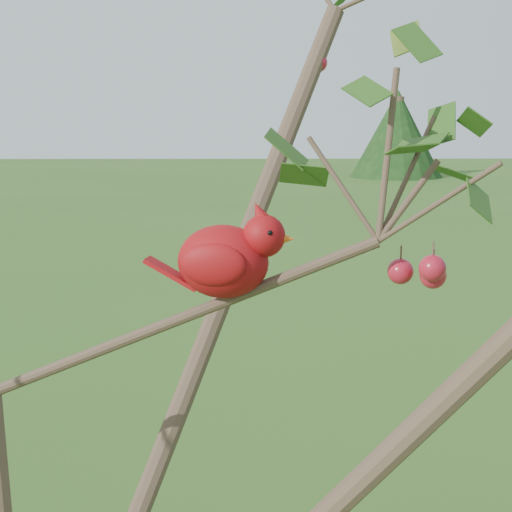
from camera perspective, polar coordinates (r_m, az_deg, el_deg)
The scene contains 3 objects.
crabapple_tree at distance 1.14m, azimuth -17.58°, elevation -3.57°, with size 2.35×2.05×2.95m.
cardinal at distance 1.17m, azimuth -2.04°, elevation -0.13°, with size 0.23×0.13×0.16m.
distant_trees at distance 25.39m, azimuth -10.35°, elevation 8.10°, with size 43.82×11.24×3.21m.
Camera 1 is at (0.35, -1.08, 2.39)m, focal length 55.00 mm.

